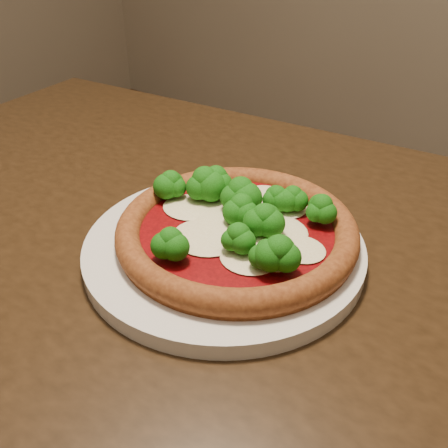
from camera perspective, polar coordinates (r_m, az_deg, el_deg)
The scene contains 3 objects.
dining_table at distance 0.65m, azimuth -3.07°, elevation -9.28°, with size 1.23×0.91×0.75m.
plate at distance 0.55m, azimuth 0.00°, elevation -2.69°, with size 0.31×0.31×0.02m, color silver.
pizza at distance 0.54m, azimuth 1.58°, elevation -0.04°, with size 0.26×0.26×0.06m.
Camera 1 is at (0.55, -0.19, 1.08)m, focal length 40.00 mm.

